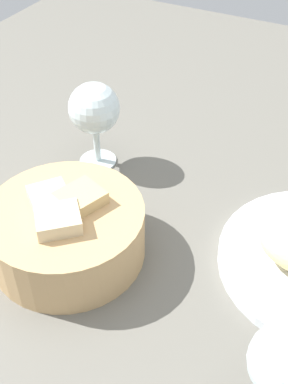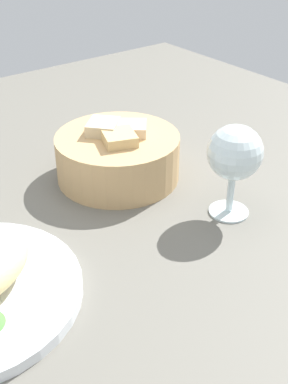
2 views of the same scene
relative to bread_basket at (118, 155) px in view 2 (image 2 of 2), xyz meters
The scene contains 3 objects.
ground_plane 19.98cm from the bread_basket, 135.01° to the right, with size 140.00×140.00×2.00cm, color #636058.
bread_basket is the anchor object (origin of this frame).
wine_glass_near 19.68cm from the bread_basket, 69.63° to the right, with size 7.52×7.52×13.33cm.
Camera 2 is at (-24.33, -42.43, 39.45)cm, focal length 45.95 mm.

